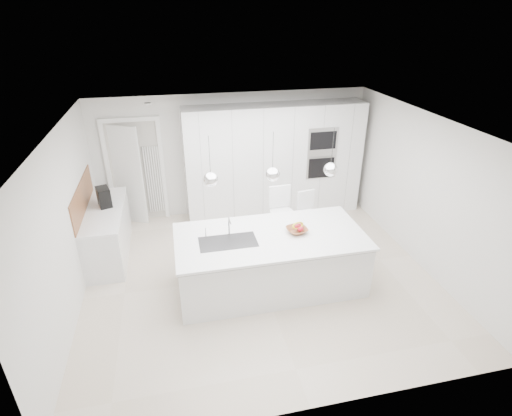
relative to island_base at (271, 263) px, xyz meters
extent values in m
plane|color=beige|center=(-0.10, 0.30, -0.43)|extent=(5.50, 5.50, 0.00)
plane|color=silver|center=(-0.10, 2.80, 0.82)|extent=(5.50, 0.00, 5.50)
plane|color=silver|center=(-2.85, 0.30, 0.82)|extent=(0.00, 5.00, 5.00)
plane|color=white|center=(-0.10, 0.30, 2.07)|extent=(5.50, 5.50, 0.00)
cube|color=white|center=(0.70, 2.50, 0.72)|extent=(3.60, 0.60, 2.30)
cube|color=white|center=(-2.30, 2.72, 0.57)|extent=(0.76, 0.38, 2.00)
cube|color=white|center=(-2.55, 1.50, 0.00)|extent=(0.60, 1.80, 0.86)
cube|color=white|center=(-2.55, 1.50, 0.45)|extent=(0.62, 1.82, 0.04)
cube|color=brown|center=(-2.84, 1.50, 0.72)|extent=(0.02, 1.80, 0.50)
cube|color=white|center=(0.00, 0.00, 0.00)|extent=(2.80, 1.20, 0.86)
cube|color=white|center=(0.00, 0.05, 0.45)|extent=(2.84, 1.40, 0.04)
cylinder|color=white|center=(-0.60, 0.20, 0.62)|extent=(0.02, 0.02, 0.30)
sphere|color=white|center=(-0.85, 0.00, 1.47)|extent=(0.20, 0.20, 0.20)
sphere|color=white|center=(0.00, 0.00, 1.47)|extent=(0.20, 0.20, 0.20)
sphere|color=white|center=(0.85, 0.00, 1.47)|extent=(0.20, 0.20, 0.20)
imported|color=brown|center=(0.41, 0.05, 0.51)|extent=(0.36, 0.36, 0.08)
cube|color=black|center=(-2.53, 1.64, 0.63)|extent=(0.28, 0.35, 0.33)
sphere|color=#B11829|center=(0.45, 0.02, 0.54)|extent=(0.07, 0.07, 0.07)
sphere|color=#B11829|center=(0.43, 0.10, 0.54)|extent=(0.07, 0.07, 0.07)
sphere|color=#B11829|center=(0.47, 0.02, 0.54)|extent=(0.08, 0.08, 0.08)
sphere|color=#B11829|center=(0.45, 0.10, 0.54)|extent=(0.08, 0.08, 0.08)
torus|color=gold|center=(0.43, 0.06, 0.58)|extent=(0.23, 0.17, 0.21)
camera|label=1|loc=(-1.32, -4.93, 3.51)|focal=28.00mm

